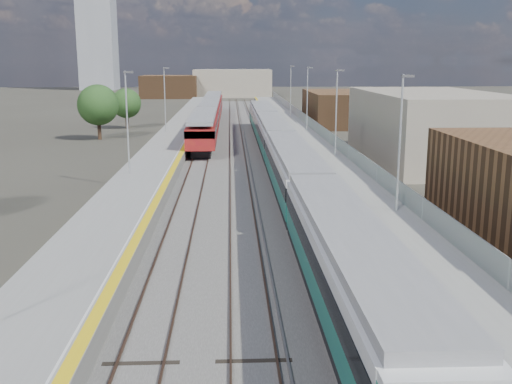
{
  "coord_description": "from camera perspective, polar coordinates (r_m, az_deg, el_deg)",
  "views": [
    {
      "loc": [
        -2.67,
        -10.18,
        9.22
      ],
      "look_at": [
        -1.29,
        21.75,
        2.2
      ],
      "focal_mm": 42.0,
      "sensor_mm": 36.0,
      "label": 1
    }
  ],
  "objects": [
    {
      "name": "ground",
      "position": [
        60.94,
        0.07,
        3.69
      ],
      "size": [
        320.0,
        320.0,
        0.0
      ],
      "primitive_type": "plane",
      "color": "#47443A",
      "rests_on": "ground"
    },
    {
      "name": "platform_right",
      "position": [
        63.76,
        4.73,
        4.52
      ],
      "size": [
        4.7,
        155.0,
        8.52
      ],
      "color": "slate",
      "rests_on": "ground"
    },
    {
      "name": "green_train",
      "position": [
        49.13,
        2.43,
        4.09
      ],
      "size": [
        2.75,
        76.7,
        3.03
      ],
      "color": "black",
      "rests_on": "ground"
    },
    {
      "name": "tree_c",
      "position": [
        85.43,
        -12.25,
        8.25
      ],
      "size": [
        4.08,
        4.08,
        5.53
      ],
      "color": "#382619",
      "rests_on": "ground"
    },
    {
      "name": "platform_left",
      "position": [
        63.59,
        -8.23,
        4.39
      ],
      "size": [
        4.3,
        155.0,
        8.52
      ],
      "color": "slate",
      "rests_on": "ground"
    },
    {
      "name": "tree_d",
      "position": [
        77.14,
        15.1,
        7.77
      ],
      "size": [
        4.21,
        4.21,
        5.7
      ],
      "color": "#382619",
      "rests_on": "ground"
    },
    {
      "name": "red_train",
      "position": [
        84.19,
        -4.42,
        7.52
      ],
      "size": [
        2.85,
        57.88,
        3.6
      ],
      "color": "black",
      "rests_on": "ground"
    },
    {
      "name": "tree_b",
      "position": [
        73.86,
        -14.81,
        8.01
      ],
      "size": [
        4.82,
        4.82,
        6.53
      ],
      "color": "#382619",
      "rests_on": "ground"
    },
    {
      "name": "buildings",
      "position": [
        149.58,
        -8.61,
        12.82
      ],
      "size": [
        72.0,
        185.5,
        40.0
      ],
      "color": "brown",
      "rests_on": "ground"
    },
    {
      "name": "tracks",
      "position": [
        65.0,
        -1.55,
        4.32
      ],
      "size": [
        8.96,
        160.0,
        0.17
      ],
      "color": "#4C3323",
      "rests_on": "ground"
    },
    {
      "name": "ballast_bed",
      "position": [
        63.35,
        -2.07,
        4.04
      ],
      "size": [
        10.5,
        155.0,
        0.06
      ],
      "primitive_type": "cube",
      "color": "#565451",
      "rests_on": "ground"
    }
  ]
}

